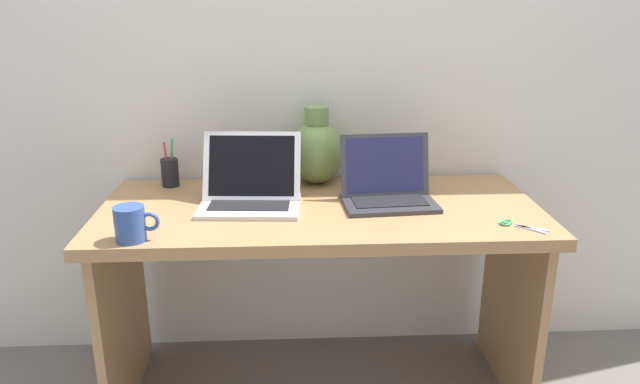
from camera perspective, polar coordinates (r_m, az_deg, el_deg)
The scene contains 8 objects.
back_wall at distance 2.26m, azimuth -0.47°, elevation 13.22°, with size 4.40×0.04×2.40m, color silver.
desk at distance 2.06m, azimuth 0.00°, elevation -5.42°, with size 1.47×0.64×0.73m.
laptop_left at distance 2.02m, azimuth -6.60°, elevation 0.45°, with size 0.35×0.28×0.23m.
laptop_right at distance 2.04m, azimuth 6.41°, elevation 0.68°, with size 0.32×0.24×0.22m.
green_vase at distance 2.22m, azimuth -0.34°, elevation 3.98°, with size 0.20×0.20×0.29m.
coffee_mug at distance 1.80m, azimuth -17.56°, elevation -2.88°, with size 0.13×0.09×0.10m.
pen_cup at distance 2.27m, azimuth -14.09°, elevation 1.87°, with size 0.06×0.06×0.18m.
scissors at distance 1.94m, azimuth 18.08°, elevation -2.97°, with size 0.13×0.12×0.01m.
Camera 1 is at (-0.09, -1.88, 1.42)m, focal length 33.62 mm.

